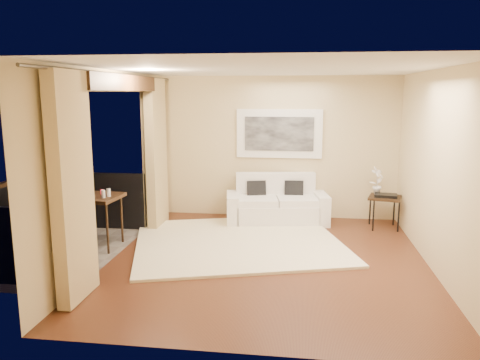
% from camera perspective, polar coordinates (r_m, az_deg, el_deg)
% --- Properties ---
extents(floor, '(5.00, 5.00, 0.00)m').
position_cam_1_polar(floor, '(6.87, 3.40, -9.72)').
color(floor, '#572D19').
rests_on(floor, ground).
extents(room_shell, '(5.00, 6.40, 5.00)m').
position_cam_1_polar(room_shell, '(6.93, -14.59, 11.39)').
color(room_shell, white).
rests_on(room_shell, ground).
extents(balcony, '(1.81, 2.60, 1.17)m').
position_cam_1_polar(balcony, '(7.76, -21.90, -6.70)').
color(balcony, '#605B56').
rests_on(balcony, ground).
extents(curtains, '(0.16, 4.80, 2.64)m').
position_cam_1_polar(curtains, '(7.00, -13.99, 1.67)').
color(curtains, tan).
rests_on(curtains, ground).
extents(artwork, '(1.62, 0.07, 0.92)m').
position_cam_1_polar(artwork, '(8.93, 4.80, 5.65)').
color(artwork, white).
rests_on(artwork, room_shell).
extents(rug, '(3.88, 3.60, 0.04)m').
position_cam_1_polar(rug, '(7.60, -0.22, -7.53)').
color(rug, '#FFF4CD').
rests_on(rug, floor).
extents(sofa, '(1.96, 1.08, 0.89)m').
position_cam_1_polar(sofa, '(8.77, 4.47, -3.08)').
color(sofa, white).
rests_on(sofa, floor).
extents(side_table, '(0.65, 0.65, 0.58)m').
position_cam_1_polar(side_table, '(8.67, 17.22, -2.30)').
color(side_table, black).
rests_on(side_table, floor).
extents(tray, '(0.42, 0.34, 0.05)m').
position_cam_1_polar(tray, '(8.63, 17.36, -1.81)').
color(tray, black).
rests_on(tray, side_table).
extents(orchid, '(0.31, 0.31, 0.50)m').
position_cam_1_polar(orchid, '(8.75, 16.38, -0.07)').
color(orchid, white).
rests_on(orchid, side_table).
extents(bistro_table, '(0.75, 0.75, 0.82)m').
position_cam_1_polar(bistro_table, '(7.56, -17.13, -2.44)').
color(bistro_table, black).
rests_on(bistro_table, balcony).
extents(balcony_chair_far, '(0.53, 0.54, 1.01)m').
position_cam_1_polar(balcony_chair_far, '(7.93, -21.82, -3.25)').
color(balcony_chair_far, black).
rests_on(balcony_chair_far, balcony).
extents(balcony_chair_near, '(0.55, 0.55, 0.99)m').
position_cam_1_polar(balcony_chair_near, '(7.53, -24.09, -4.22)').
color(balcony_chair_near, black).
rests_on(balcony_chair_near, balcony).
extents(ice_bucket, '(0.18, 0.18, 0.20)m').
position_cam_1_polar(ice_bucket, '(7.64, -18.01, -0.97)').
color(ice_bucket, white).
rests_on(ice_bucket, bistro_table).
extents(candle, '(0.06, 0.06, 0.07)m').
position_cam_1_polar(candle, '(7.61, -16.42, -1.41)').
color(candle, red).
rests_on(candle, bistro_table).
extents(vase, '(0.04, 0.04, 0.18)m').
position_cam_1_polar(vase, '(7.32, -17.78, -1.53)').
color(vase, silver).
rests_on(vase, bistro_table).
extents(glass_a, '(0.06, 0.06, 0.12)m').
position_cam_1_polar(glass_a, '(7.34, -16.33, -1.64)').
color(glass_a, silver).
rests_on(glass_a, bistro_table).
extents(glass_b, '(0.06, 0.06, 0.12)m').
position_cam_1_polar(glass_b, '(7.41, -15.73, -1.49)').
color(glass_b, white).
rests_on(glass_b, bistro_table).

